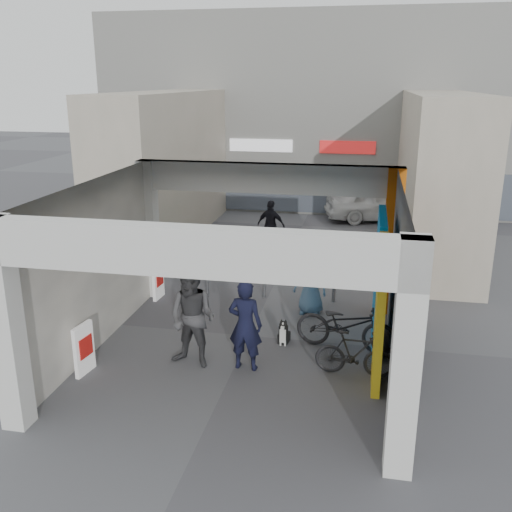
% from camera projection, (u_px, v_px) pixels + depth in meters
% --- Properties ---
extents(ground, '(90.00, 90.00, 0.00)m').
position_uv_depth(ground, '(249.00, 336.00, 12.51)').
color(ground, '#4F4F54').
rests_on(ground, ground).
extents(arcade_canopy, '(6.40, 6.45, 6.40)m').
position_uv_depth(arcade_canopy, '(268.00, 247.00, 10.96)').
color(arcade_canopy, silver).
rests_on(arcade_canopy, ground).
extents(far_building, '(18.00, 4.08, 8.00)m').
position_uv_depth(far_building, '(315.00, 113.00, 24.44)').
color(far_building, silver).
rests_on(far_building, ground).
extents(plaza_bldg_left, '(2.00, 9.00, 5.00)m').
position_uv_depth(plaza_bldg_left, '(166.00, 167.00, 19.62)').
color(plaza_bldg_left, '#B5A796').
rests_on(plaza_bldg_left, ground).
extents(plaza_bldg_right, '(2.00, 9.00, 5.00)m').
position_uv_depth(plaza_bldg_right, '(437.00, 175.00, 17.97)').
color(plaza_bldg_right, '#B5A796').
rests_on(plaza_bldg_right, ground).
extents(bollard_left, '(0.09, 0.09, 0.99)m').
position_uv_depth(bollard_left, '(207.00, 277.00, 14.72)').
color(bollard_left, gray).
rests_on(bollard_left, ground).
extents(bollard_center, '(0.09, 0.09, 0.87)m').
position_uv_depth(bollard_center, '(264.00, 281.00, 14.61)').
color(bollard_center, gray).
rests_on(bollard_center, ground).
extents(bollard_right, '(0.09, 0.09, 0.90)m').
position_uv_depth(bollard_right, '(334.00, 285.00, 14.32)').
color(bollard_right, gray).
rests_on(bollard_right, ground).
extents(advert_board_near, '(0.17, 0.56, 1.00)m').
position_uv_depth(advert_board_near, '(84.00, 349.00, 10.80)').
color(advert_board_near, silver).
rests_on(advert_board_near, ground).
extents(advert_board_far, '(0.13, 0.55, 1.00)m').
position_uv_depth(advert_board_far, '(158.00, 279.00, 14.53)').
color(advert_board_far, silver).
rests_on(advert_board_far, ground).
extents(cafe_set, '(1.56, 1.26, 0.94)m').
position_uv_depth(cafe_set, '(219.00, 257.00, 16.96)').
color(cafe_set, '#ABABB0').
rests_on(cafe_set, ground).
extents(produce_stand, '(1.28, 0.69, 0.84)m').
position_uv_depth(produce_stand, '(220.00, 244.00, 18.22)').
color(produce_stand, black).
rests_on(produce_stand, ground).
extents(crate_stack, '(0.54, 0.48, 0.56)m').
position_uv_depth(crate_stack, '(317.00, 241.00, 18.77)').
color(crate_stack, '#1B5A19').
rests_on(crate_stack, ground).
extents(border_collie, '(0.21, 0.41, 0.57)m').
position_uv_depth(border_collie, '(284.00, 334.00, 12.09)').
color(border_collie, black).
rests_on(border_collie, ground).
extents(man_with_dog, '(0.69, 0.47, 1.81)m').
position_uv_depth(man_with_dog, '(245.00, 325.00, 10.87)').
color(man_with_dog, black).
rests_on(man_with_dog, ground).
extents(man_back_turned, '(1.12, 0.96, 2.01)m').
position_uv_depth(man_back_turned, '(192.00, 318.00, 10.96)').
color(man_back_turned, '#3E3E40').
rests_on(man_back_turned, ground).
extents(man_elderly, '(0.89, 0.68, 1.64)m').
position_uv_depth(man_elderly, '(311.00, 281.00, 13.50)').
color(man_elderly, '#4E7599').
rests_on(man_elderly, ground).
extents(man_crates, '(1.03, 0.63, 1.63)m').
position_uv_depth(man_crates, '(271.00, 225.00, 18.65)').
color(man_crates, black).
rests_on(man_crates, ground).
extents(bicycle_front, '(2.19, 1.06, 1.10)m').
position_uv_depth(bicycle_front, '(346.00, 325.00, 11.74)').
color(bicycle_front, black).
rests_on(bicycle_front, ground).
extents(bicycle_rear, '(1.50, 0.48, 0.89)m').
position_uv_depth(bicycle_rear, '(355.00, 354.00, 10.73)').
color(bicycle_rear, black).
rests_on(bicycle_rear, ground).
extents(white_van, '(4.44, 2.71, 1.41)m').
position_uv_depth(white_van, '(379.00, 203.00, 22.55)').
color(white_van, white).
rests_on(white_van, ground).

